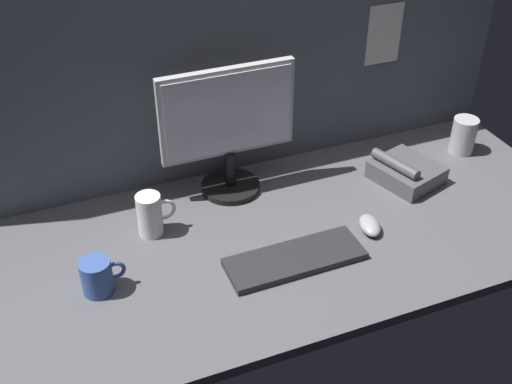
{
  "coord_description": "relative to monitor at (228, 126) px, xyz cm",
  "views": [
    {
      "loc": [
        -58.11,
        -126.18,
        112.64
      ],
      "look_at": [
        -2.63,
        0.0,
        14.0
      ],
      "focal_mm": 44.53,
      "sensor_mm": 36.0,
      "label": 1
    }
  ],
  "objects": [
    {
      "name": "desk_phone",
      "position": [
        52.16,
        -16.32,
        -18.63
      ],
      "size": [
        21.89,
        23.2,
        8.8
      ],
      "color": "#4C4C51",
      "rests_on": "ground_plane"
    },
    {
      "name": "monitor",
      "position": [
        0.0,
        0.0,
        0.0
      ],
      "size": [
        40.22,
        18.0,
        39.64
      ],
      "color": "black",
      "rests_on": "ground_plane"
    },
    {
      "name": "mug_ceramic_white",
      "position": [
        -27.44,
        -12.41,
        -15.51
      ],
      "size": [
        10.98,
        6.92,
        12.54
      ],
      "color": "white",
      "rests_on": "ground_plane"
    },
    {
      "name": "ground_plane",
      "position": [
        6.58,
        -25.12,
        -23.32
      ],
      "size": [
        180.0,
        80.0,
        3.0
      ],
      "primitive_type": "cube",
      "color": "#515156"
    },
    {
      "name": "cubicle_wall_back",
      "position": [
        6.64,
        12.38,
        15.21
      ],
      "size": [
        180.0,
        5.5,
        74.06
      ],
      "color": "#565B66",
      "rests_on": "ground_plane"
    },
    {
      "name": "mug_ceramic_blue",
      "position": [
        -45.35,
        -29.92,
        -17.08
      ],
      "size": [
        11.28,
        7.9,
        9.44
      ],
      "color": "#38569E",
      "rests_on": "ground_plane"
    },
    {
      "name": "mug_steel",
      "position": [
        79.08,
        -8.42,
        -15.76
      ],
      "size": [
        8.17,
        8.17,
        12.12
      ],
      "color": "#B2B2B7",
      "rests_on": "ground_plane"
    },
    {
      "name": "keyboard",
      "position": [
        4.48,
        -38.34,
        -20.82
      ],
      "size": [
        37.11,
        13.32,
        2.0
      ],
      "primitive_type": "cube",
      "rotation": [
        0.0,
        0.0,
        0.01
      ],
      "color": "#262628",
      "rests_on": "ground_plane"
    },
    {
      "name": "mouse",
      "position": [
        29.5,
        -33.98,
        -20.12
      ],
      "size": [
        7.74,
        10.66,
        3.4
      ],
      "primitive_type": "ellipsoid",
      "rotation": [
        0.0,
        0.0,
        -0.24
      ],
      "color": "#99999E",
      "rests_on": "ground_plane"
    }
  ]
}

